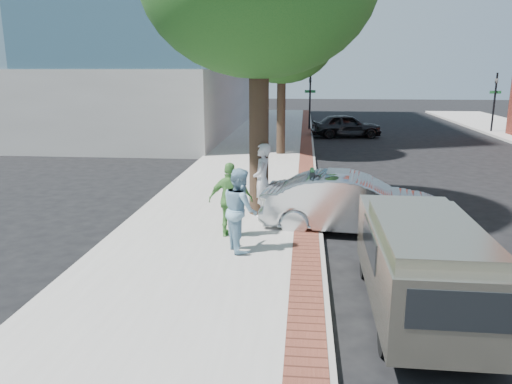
# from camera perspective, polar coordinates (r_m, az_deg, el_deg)

# --- Properties ---
(ground) EXTENTS (120.00, 120.00, 0.00)m
(ground) POSITION_cam_1_polar(r_m,az_deg,el_deg) (11.95, 2.36, -5.67)
(ground) COLOR black
(ground) RESTS_ON ground
(sidewalk) EXTENTS (5.00, 60.00, 0.15)m
(sidewalk) POSITION_cam_1_polar(r_m,az_deg,el_deg) (19.76, -0.65, 2.40)
(sidewalk) COLOR #9E9991
(sidewalk) RESTS_ON ground
(brick_strip) EXTENTS (0.60, 60.00, 0.01)m
(brick_strip) POSITION_cam_1_polar(r_m,az_deg,el_deg) (19.63, 5.75, 2.50)
(brick_strip) COLOR brown
(brick_strip) RESTS_ON sidewalk
(curb) EXTENTS (0.10, 60.00, 0.15)m
(curb) POSITION_cam_1_polar(r_m,az_deg,el_deg) (19.65, 6.77, 2.24)
(curb) COLOR gray
(curb) RESTS_ON ground
(office_base) EXTENTS (18.20, 22.20, 4.00)m
(office_base) POSITION_cam_1_polar(r_m,az_deg,el_deg) (35.98, -16.91, 10.07)
(office_base) COLOR gray
(office_base) RESTS_ON ground
(signal_near) EXTENTS (0.70, 0.15, 3.80)m
(signal_near) POSITION_cam_1_polar(r_m,az_deg,el_deg) (33.30, 6.19, 10.76)
(signal_near) COLOR black
(signal_near) RESTS_ON ground
(signal_far) EXTENTS (0.70, 0.15, 3.80)m
(signal_far) POSITION_cam_1_polar(r_m,az_deg,el_deg) (35.35, 25.63, 9.68)
(signal_far) COLOR black
(signal_far) RESTS_ON ground
(tree_far) EXTENTS (4.80, 4.80, 7.14)m
(tree_far) POSITION_cam_1_polar(r_m,az_deg,el_deg) (23.31, 2.98, 17.03)
(tree_far) COLOR black
(tree_far) RESTS_ON sidewalk
(parking_meter) EXTENTS (0.12, 0.32, 1.47)m
(parking_meter) POSITION_cam_1_polar(r_m,az_deg,el_deg) (12.46, 6.39, 0.84)
(parking_meter) COLOR gray
(parking_meter) RESTS_ON sidewalk
(person_gray) EXTENTS (0.52, 0.75, 1.96)m
(person_gray) POSITION_cam_1_polar(r_m,az_deg,el_deg) (13.22, 0.71, 1.34)
(person_gray) COLOR #BDBCC2
(person_gray) RESTS_ON sidewalk
(person_officer) EXTENTS (0.99, 1.08, 1.81)m
(person_officer) POSITION_cam_1_polar(r_m,az_deg,el_deg) (10.74, -1.82, -2.02)
(person_officer) COLOR #7CA7C0
(person_officer) RESTS_ON sidewalk
(person_green) EXTENTS (1.05, 0.47, 1.76)m
(person_green) POSITION_cam_1_polar(r_m,az_deg,el_deg) (11.64, -2.91, -0.90)
(person_green) COLOR #549945
(person_green) RESTS_ON sidewalk
(sedan_silver) EXTENTS (4.62, 2.05, 1.47)m
(sedan_silver) POSITION_cam_1_polar(r_m,az_deg,el_deg) (12.67, 10.92, -1.29)
(sedan_silver) COLOR #B5B9BC
(sedan_silver) RESTS_ON ground
(bg_car) EXTENTS (4.34, 2.22, 1.41)m
(bg_car) POSITION_cam_1_polar(r_m,az_deg,el_deg) (30.73, 10.27, 7.48)
(bg_car) COLOR black
(bg_car) RESTS_ON ground
(van) EXTENTS (1.75, 4.46, 1.63)m
(van) POSITION_cam_1_polar(r_m,az_deg,el_deg) (8.87, 18.28, -7.30)
(van) COLOR gray
(van) RESTS_ON ground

